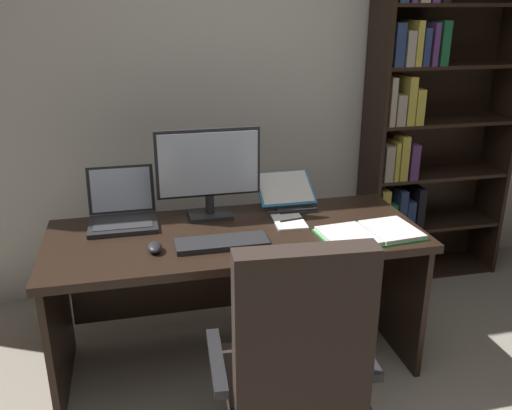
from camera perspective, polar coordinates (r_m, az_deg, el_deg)
name	(u,v)px	position (r m, az deg, el deg)	size (l,w,h in m)	color
wall_back	(227,63)	(3.39, -3.09, 14.71)	(4.83, 0.12, 2.86)	beige
desk	(234,262)	(2.76, -2.38, -6.02)	(1.79, 0.72, 0.74)	black
bookshelf	(423,122)	(3.65, 17.20, 8.38)	(0.94, 0.32, 2.12)	black
office_chair	(294,384)	(2.13, 4.06, -18.24)	(0.63, 0.60, 1.05)	#232326
monitor	(209,172)	(2.73, -5.00, 3.43)	(0.53, 0.16, 0.46)	#232326
laptop	(122,212)	(2.77, -13.88, -0.77)	(0.33, 0.32, 0.26)	#232326
keyboard	(222,243)	(2.46, -3.61, -3.98)	(0.42, 0.15, 0.02)	#232326
computer_mouse	(155,247)	(2.44, -10.61, -4.41)	(0.06, 0.10, 0.04)	#232326
reading_stand_with_book	(286,192)	(2.92, 3.17, 1.42)	(0.30, 0.28, 0.16)	#232326
open_binder	(370,233)	(2.61, 11.89, -2.93)	(0.49, 0.32, 0.02)	green
notepad	(289,221)	(2.72, 3.50, -1.74)	(0.15, 0.21, 0.01)	white
pen	(293,219)	(2.72, 3.91, -1.52)	(0.01, 0.01, 0.14)	black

